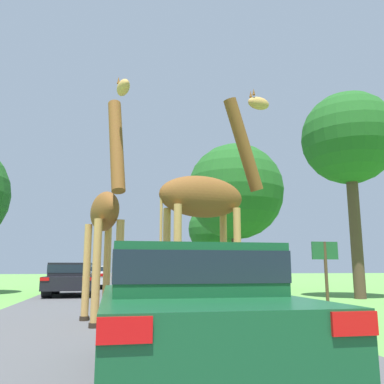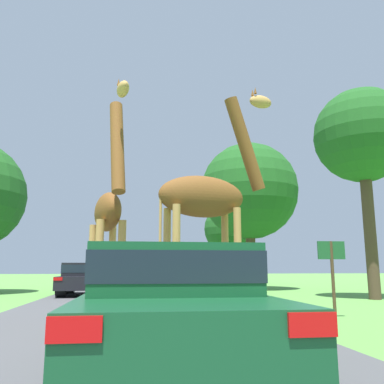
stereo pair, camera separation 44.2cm
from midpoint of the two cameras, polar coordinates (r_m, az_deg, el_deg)
road at (r=29.14m, az=-8.09°, el=-12.80°), size 6.82×120.00×0.00m
giraffe_near_road at (r=8.52m, az=3.84°, el=-0.92°), size 2.74×1.10×5.29m
giraffe_companion at (r=9.41m, az=-10.31°, el=-2.97°), size 0.97×2.66×5.20m
car_lead_maroon at (r=4.70m, az=-0.34°, el=-15.89°), size 1.84×4.12×1.44m
car_queue_right at (r=19.04m, az=-14.21°, el=-11.60°), size 1.95×3.96×1.40m
car_queue_left at (r=25.36m, az=-11.50°, el=-11.46°), size 1.93×4.11×1.30m
tree_left_edge at (r=18.29m, az=23.44°, el=7.13°), size 3.88×3.88×8.50m
tree_right_cluster at (r=23.54m, az=8.57°, el=0.11°), size 5.53×5.53×8.30m
tree_mid_field at (r=31.16m, az=5.77°, el=-5.17°), size 3.94×3.94×6.08m
sign_post at (r=10.71m, az=20.20°, el=-9.51°), size 0.70×0.08×1.84m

